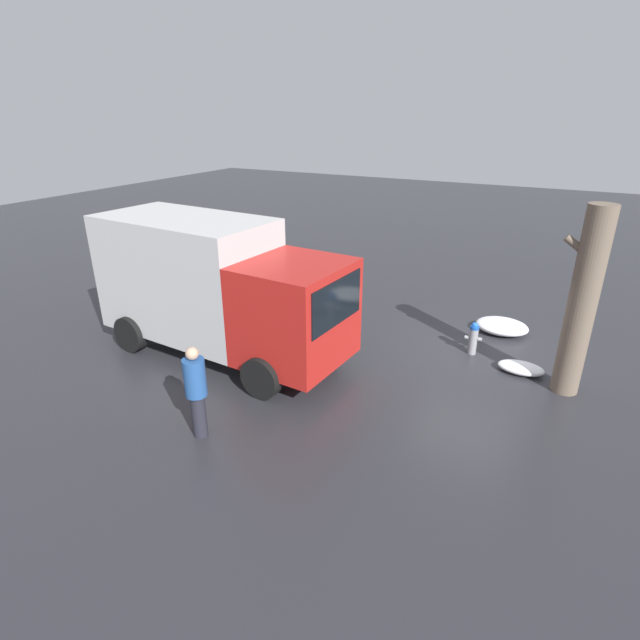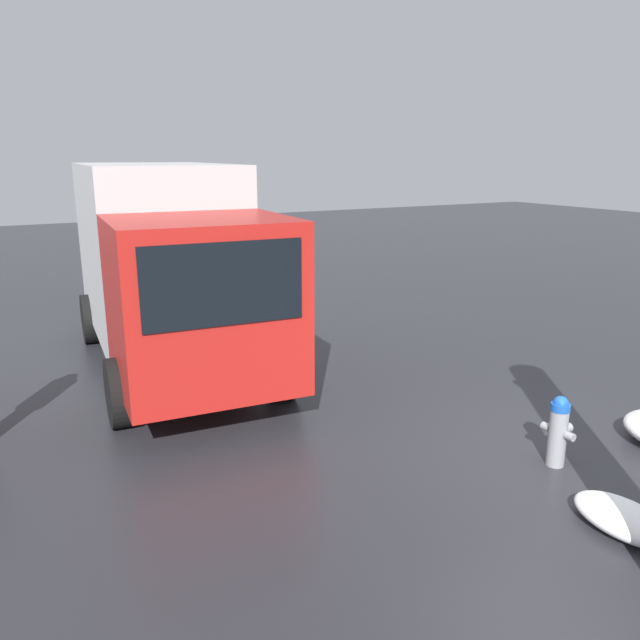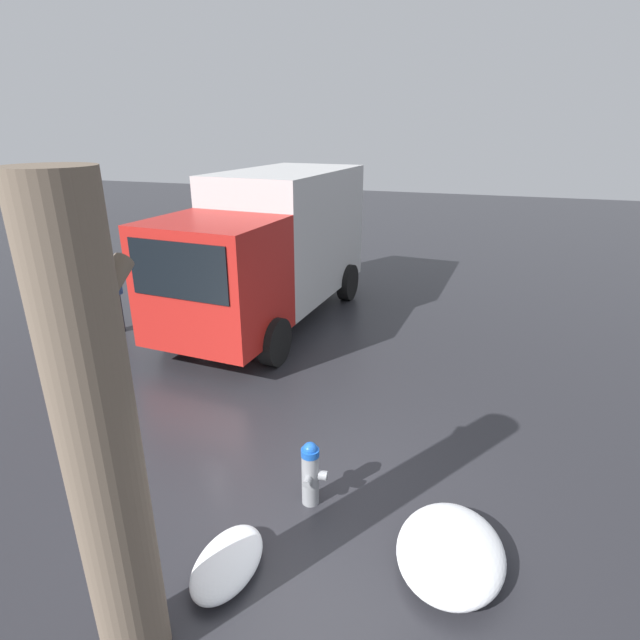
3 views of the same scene
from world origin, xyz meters
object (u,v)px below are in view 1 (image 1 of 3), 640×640
object	(u,v)px
tree_trunk	(582,303)
pedestrian	(196,389)
delivery_truck	(216,286)
fire_hydrant	(473,338)

from	to	relation	value
tree_trunk	pedestrian	xyz separation A→B (m)	(5.79, 4.84, -1.00)
delivery_truck	pedestrian	size ratio (longest dim) A/B	3.56
fire_hydrant	delivery_truck	distance (m)	6.27
fire_hydrant	delivery_truck	size ratio (longest dim) A/B	0.13
delivery_truck	fire_hydrant	bearing A→B (deg)	121.17
fire_hydrant	pedestrian	world-z (taller)	pedestrian
fire_hydrant	pedestrian	xyz separation A→B (m)	(3.68, 5.67, 0.55)
delivery_truck	pedestrian	world-z (taller)	delivery_truck
fire_hydrant	tree_trunk	size ratio (longest dim) A/B	0.21
fire_hydrant	tree_trunk	bearing A→B (deg)	-116.23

